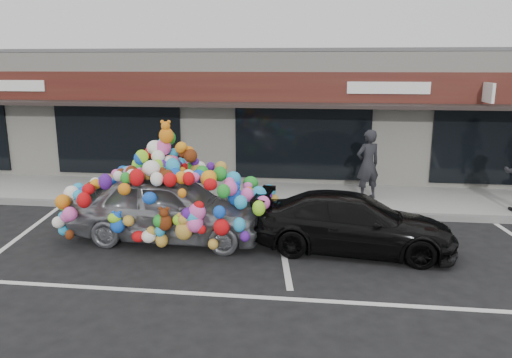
# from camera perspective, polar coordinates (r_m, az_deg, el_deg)

# --- Properties ---
(ground) EXTENTS (90.00, 90.00, 0.00)m
(ground) POSITION_cam_1_polar(r_m,az_deg,el_deg) (11.26, -11.54, -7.19)
(ground) COLOR black
(ground) RESTS_ON ground
(shop_building) EXTENTS (24.00, 7.20, 4.31)m
(shop_building) POSITION_cam_1_polar(r_m,az_deg,el_deg) (18.83, -3.54, 7.89)
(shop_building) COLOR silver
(shop_building) RESTS_ON ground
(sidewalk) EXTENTS (26.00, 3.00, 0.15)m
(sidewalk) POSITION_cam_1_polar(r_m,az_deg,el_deg) (14.90, -6.63, -1.70)
(sidewalk) COLOR #999994
(sidewalk) RESTS_ON ground
(kerb) EXTENTS (26.00, 0.18, 0.16)m
(kerb) POSITION_cam_1_polar(r_m,az_deg,el_deg) (13.50, -8.16, -3.30)
(kerb) COLOR slate
(kerb) RESTS_ON ground
(parking_stripe_left) EXTENTS (0.73, 4.37, 0.01)m
(parking_stripe_left) POSITION_cam_1_polar(r_m,az_deg,el_deg) (12.79, -25.01, -5.68)
(parking_stripe_left) COLOR silver
(parking_stripe_left) RESTS_ON ground
(parking_stripe_mid) EXTENTS (0.73, 4.37, 0.01)m
(parking_stripe_mid) POSITION_cam_1_polar(r_m,az_deg,el_deg) (10.90, 3.02, -7.60)
(parking_stripe_mid) COLOR silver
(parking_stripe_mid) RESTS_ON ground
(lane_line) EXTENTS (14.00, 0.12, 0.01)m
(lane_line) POSITION_cam_1_polar(r_m,az_deg,el_deg) (8.71, -3.68, -13.11)
(lane_line) COLOR silver
(lane_line) RESTS_ON ground
(toy_car) EXTENTS (3.14, 4.68, 2.69)m
(toy_car) POSITION_cam_1_polar(r_m,az_deg,el_deg) (11.19, -9.89, -2.33)
(toy_car) COLOR gray
(toy_car) RESTS_ON ground
(black_sedan) EXTENTS (2.06, 4.27, 1.20)m
(black_sedan) POSITION_cam_1_polar(r_m,az_deg,el_deg) (10.63, 11.10, -4.96)
(black_sedan) COLOR black
(black_sedan) RESTS_ON ground
(pedestrian_a) EXTENTS (0.84, 0.74, 1.94)m
(pedestrian_a) POSITION_cam_1_polar(r_m,az_deg,el_deg) (14.17, 12.66, 1.65)
(pedestrian_a) COLOR black
(pedestrian_a) RESTS_ON sidewalk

